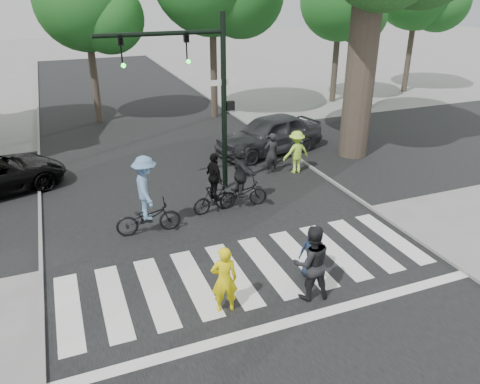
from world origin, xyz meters
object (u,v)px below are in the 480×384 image
object	(u,v)px
cyclist_left	(147,201)
cyclist_mid	(215,188)
pedestrian_woman	(224,280)
car_grey	(269,134)
pedestrian_child	(313,252)
cyclist_right	(241,179)
traffic_signal	(199,81)
pedestrian_adult	(311,263)

from	to	relation	value
cyclist_left	cyclist_mid	size ratio (longest dim) A/B	1.20
cyclist_mid	cyclist_left	bearing A→B (deg)	-165.68
pedestrian_woman	car_grey	bearing A→B (deg)	-109.19
cyclist_mid	pedestrian_child	bearing A→B (deg)	-75.73
pedestrian_woman	cyclist_right	world-z (taller)	cyclist_right
car_grey	cyclist_right	bearing A→B (deg)	-46.88
traffic_signal	pedestrian_child	size ratio (longest dim) A/B	4.40
pedestrian_adult	cyclist_left	size ratio (longest dim) A/B	0.78
traffic_signal	pedestrian_woman	size ratio (longest dim) A/B	3.64
traffic_signal	pedestrian_woman	xyz separation A→B (m)	(-1.53, -6.45, -3.08)
car_grey	pedestrian_adult	bearing A→B (deg)	-31.89
pedestrian_woman	cyclist_mid	size ratio (longest dim) A/B	0.82
cyclist_left	cyclist_mid	bearing A→B (deg)	14.32
cyclist_left	car_grey	xyz separation A→B (m)	(6.32, 5.17, -0.22)
pedestrian_adult	cyclist_right	xyz separation A→B (m)	(0.31, 5.11, 0.06)
traffic_signal	pedestrian_woman	bearing A→B (deg)	-103.34
traffic_signal	cyclist_left	distance (m)	4.35
pedestrian_woman	cyclist_mid	xyz separation A→B (m)	(1.42, 4.78, -0.00)
car_grey	pedestrian_child	bearing A→B (deg)	-30.65
pedestrian_woman	car_grey	world-z (taller)	same
pedestrian_woman	pedestrian_child	size ratio (longest dim) A/B	1.21
pedestrian_child	cyclist_mid	world-z (taller)	cyclist_mid
traffic_signal	pedestrian_child	bearing A→B (deg)	-80.65
traffic_signal	pedestrian_woman	world-z (taller)	traffic_signal
cyclist_mid	cyclist_right	distance (m)	0.95
pedestrian_adult	cyclist_mid	distance (m)	5.10
cyclist_left	cyclist_mid	distance (m)	2.35
pedestrian_adult	cyclist_mid	xyz separation A→B (m)	(-0.61, 5.06, -0.11)
pedestrian_adult	cyclist_left	world-z (taller)	cyclist_left
pedestrian_woman	pedestrian_adult	distance (m)	2.06
pedestrian_adult	car_grey	distance (m)	10.24
pedestrian_woman	cyclist_mid	world-z (taller)	cyclist_mid
cyclist_mid	car_grey	distance (m)	6.12
pedestrian_woman	car_grey	xyz separation A→B (m)	(5.48, 9.37, 0.00)
pedestrian_child	car_grey	size ratio (longest dim) A/B	0.28
traffic_signal	cyclist_right	bearing A→B (deg)	-63.17
car_grey	traffic_signal	bearing A→B (deg)	-65.78
cyclist_left	cyclist_mid	xyz separation A→B (m)	(2.27, 0.58, -0.22)
pedestrian_child	car_grey	xyz separation A→B (m)	(2.96, 8.90, 0.14)
traffic_signal	cyclist_mid	world-z (taller)	traffic_signal
pedestrian_child	pedestrian_adult	bearing A→B (deg)	80.47
cyclist_left	cyclist_mid	world-z (taller)	cyclist_left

